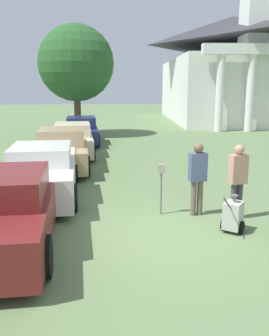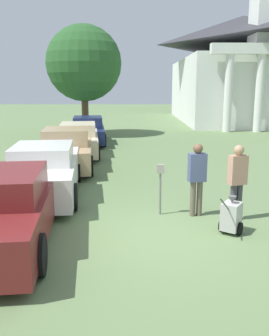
{
  "view_description": "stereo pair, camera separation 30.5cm",
  "coord_description": "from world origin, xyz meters",
  "px_view_note": "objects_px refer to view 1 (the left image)",
  "views": [
    {
      "loc": [
        -0.8,
        -7.47,
        3.15
      ],
      "look_at": [
        -0.5,
        1.88,
        1.1
      ],
      "focal_mm": 40.0,
      "sensor_mm": 36.0,
      "label": 1
    },
    {
      "loc": [
        -0.49,
        -7.47,
        3.15
      ],
      "look_at": [
        -0.5,
        1.88,
        1.1
      ],
      "focal_mm": 40.0,
      "sensor_mm": 36.0,
      "label": 2
    }
  ],
  "objects_px": {
    "parked_car_maroon": "(7,210)",
    "parked_car_cream": "(73,140)",
    "person_supervisor": "(238,177)",
    "parked_car_tan": "(63,150)",
    "equipment_cart": "(233,215)",
    "parked_car_white": "(43,172)",
    "person_worker": "(198,174)",
    "church": "(233,61)",
    "parked_car_navy": "(81,131)",
    "parking_meter": "(161,179)"
  },
  "relations": [
    {
      "from": "parked_car_maroon",
      "to": "parked_car_tan",
      "type": "xyz_separation_m",
      "value": [
        0.0,
        7.09,
        0.01
      ]
    },
    {
      "from": "equipment_cart",
      "to": "church",
      "type": "height_order",
      "value": "church"
    },
    {
      "from": "person_worker",
      "to": "person_supervisor",
      "type": "relative_size",
      "value": 0.99
    },
    {
      "from": "person_worker",
      "to": "parked_car_tan",
      "type": "bearing_deg",
      "value": -63.84
    },
    {
      "from": "parked_car_white",
      "to": "church",
      "type": "relative_size",
      "value": 0.19
    },
    {
      "from": "parked_car_white",
      "to": "church",
      "type": "distance_m",
      "value": 27.57
    },
    {
      "from": "parked_car_navy",
      "to": "equipment_cart",
      "type": "xyz_separation_m",
      "value": [
        4.73,
        -13.38,
        -0.3
      ]
    },
    {
      "from": "person_worker",
      "to": "equipment_cart",
      "type": "relative_size",
      "value": 1.81
    },
    {
      "from": "parking_meter",
      "to": "equipment_cart",
      "type": "xyz_separation_m",
      "value": [
        1.46,
        -1.22,
        -0.51
      ]
    },
    {
      "from": "parked_car_tan",
      "to": "parked_car_maroon",
      "type": "bearing_deg",
      "value": -96.46
    },
    {
      "from": "parked_car_white",
      "to": "parked_car_navy",
      "type": "bearing_deg",
      "value": 83.54
    },
    {
      "from": "parked_car_white",
      "to": "parked_car_navy",
      "type": "distance_m",
      "value": 10.48
    },
    {
      "from": "parked_car_white",
      "to": "parked_car_maroon",
      "type": "bearing_deg",
      "value": -96.45
    },
    {
      "from": "parked_car_tan",
      "to": "parking_meter",
      "type": "distance_m",
      "value": 6.28
    },
    {
      "from": "equipment_cart",
      "to": "church",
      "type": "relative_size",
      "value": 0.04
    },
    {
      "from": "parked_car_maroon",
      "to": "equipment_cart",
      "type": "relative_size",
      "value": 5.06
    },
    {
      "from": "church",
      "to": "parked_car_navy",
      "type": "bearing_deg",
      "value": -131.9
    },
    {
      "from": "parked_car_cream",
      "to": "equipment_cart",
      "type": "xyz_separation_m",
      "value": [
        4.73,
        -9.67,
        -0.31
      ]
    },
    {
      "from": "parked_car_white",
      "to": "person_worker",
      "type": "height_order",
      "value": "person_worker"
    },
    {
      "from": "person_supervisor",
      "to": "church",
      "type": "relative_size",
      "value": 0.07
    },
    {
      "from": "parked_car_maroon",
      "to": "parked_car_navy",
      "type": "relative_size",
      "value": 0.95
    },
    {
      "from": "parked_car_tan",
      "to": "church",
      "type": "xyz_separation_m",
      "value": [
        12.33,
        20.52,
        4.63
      ]
    },
    {
      "from": "parked_car_maroon",
      "to": "parking_meter",
      "type": "height_order",
      "value": "parked_car_maroon"
    },
    {
      "from": "person_supervisor",
      "to": "church",
      "type": "distance_m",
      "value": 27.61
    },
    {
      "from": "parked_car_maroon",
      "to": "person_supervisor",
      "type": "xyz_separation_m",
      "value": [
        5.05,
        1.34,
        0.33
      ]
    },
    {
      "from": "parked_car_white",
      "to": "person_worker",
      "type": "bearing_deg",
      "value": -29.47
    },
    {
      "from": "parked_car_navy",
      "to": "person_supervisor",
      "type": "xyz_separation_m",
      "value": [
        5.05,
        -12.54,
        0.36
      ]
    },
    {
      "from": "parked_car_cream",
      "to": "person_supervisor",
      "type": "xyz_separation_m",
      "value": [
        5.05,
        -8.84,
        0.35
      ]
    },
    {
      "from": "person_supervisor",
      "to": "parked_car_cream",
      "type": "bearing_deg",
      "value": -78.42
    },
    {
      "from": "equipment_cart",
      "to": "parked_car_maroon",
      "type": "bearing_deg",
      "value": -140.65
    },
    {
      "from": "parked_car_maroon",
      "to": "parked_car_cream",
      "type": "xyz_separation_m",
      "value": [
        0.0,
        10.17,
        -0.03
      ]
    },
    {
      "from": "parked_car_navy",
      "to": "person_supervisor",
      "type": "bearing_deg",
      "value": -74.53
    },
    {
      "from": "parked_car_cream",
      "to": "person_worker",
      "type": "xyz_separation_m",
      "value": [
        4.15,
        -8.54,
        0.34
      ]
    },
    {
      "from": "parked_car_cream",
      "to": "person_supervisor",
      "type": "distance_m",
      "value": 10.18
    },
    {
      "from": "parked_car_cream",
      "to": "person_worker",
      "type": "relative_size",
      "value": 2.97
    },
    {
      "from": "church",
      "to": "parked_car_cream",
      "type": "bearing_deg",
      "value": -125.25
    },
    {
      "from": "parked_car_maroon",
      "to": "church",
      "type": "height_order",
      "value": "church"
    },
    {
      "from": "parked_car_tan",
      "to": "person_supervisor",
      "type": "height_order",
      "value": "person_supervisor"
    },
    {
      "from": "parking_meter",
      "to": "parked_car_tan",
      "type": "bearing_deg",
      "value": 121.31
    },
    {
      "from": "parked_car_tan",
      "to": "parked_car_cream",
      "type": "xyz_separation_m",
      "value": [
        0.0,
        3.08,
        -0.04
      ]
    },
    {
      "from": "parking_meter",
      "to": "person_supervisor",
      "type": "relative_size",
      "value": 0.7
    },
    {
      "from": "parked_car_tan",
      "to": "person_supervisor",
      "type": "relative_size",
      "value": 2.71
    },
    {
      "from": "parked_car_tan",
      "to": "equipment_cart",
      "type": "height_order",
      "value": "parked_car_tan"
    },
    {
      "from": "parked_car_maroon",
      "to": "parking_meter",
      "type": "relative_size",
      "value": 3.93
    },
    {
      "from": "parked_car_maroon",
      "to": "parked_car_cream",
      "type": "bearing_deg",
      "value": 83.54
    },
    {
      "from": "parked_car_white",
      "to": "parked_car_cream",
      "type": "xyz_separation_m",
      "value": [
        0.0,
        6.77,
        -0.03
      ]
    },
    {
      "from": "parked_car_cream",
      "to": "equipment_cart",
      "type": "distance_m",
      "value": 10.77
    },
    {
      "from": "parked_car_tan",
      "to": "equipment_cart",
      "type": "xyz_separation_m",
      "value": [
        4.73,
        -6.59,
        -0.35
      ]
    },
    {
      "from": "parked_car_white",
      "to": "person_worker",
      "type": "distance_m",
      "value": 4.52
    },
    {
      "from": "person_supervisor",
      "to": "person_worker",
      "type": "bearing_deg",
      "value": -36.59
    }
  ]
}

